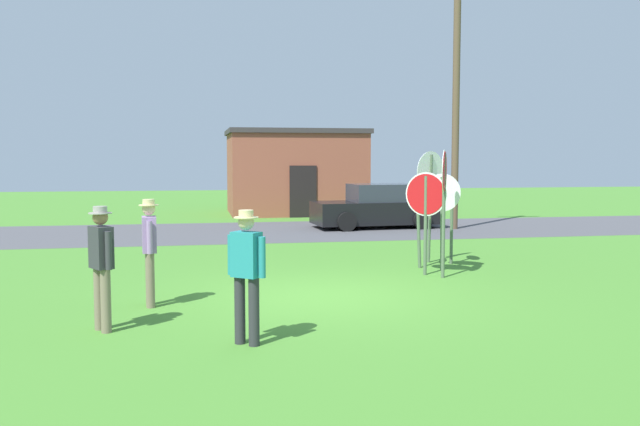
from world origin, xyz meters
name	(u,v)px	position (x,y,z in m)	size (l,w,h in m)	color
ground_plane	(320,297)	(0.00, 0.00, 0.00)	(80.00, 80.00, 0.00)	#47842D
street_asphalt	(260,231)	(0.00, 10.66, 0.00)	(60.00, 6.40, 0.01)	#4C4C51
building_background	(295,172)	(2.22, 17.80, 1.81)	(5.84, 4.60, 3.61)	brown
utility_pole	(456,95)	(6.54, 10.23, 4.50)	(1.80, 0.24, 8.62)	brown
parked_car_on_street	(378,208)	(4.11, 11.13, 0.69)	(4.42, 2.25, 1.51)	black
stop_sign_nearest	(444,189)	(2.77, 1.38, 1.78)	(0.39, 0.78, 2.56)	#51664C
stop_sign_low_front	(430,185)	(3.18, 3.33, 1.78)	(0.79, 0.46, 2.55)	#51664C
stop_sign_rear_left	(418,210)	(2.68, 2.66, 1.27)	(0.25, 0.60, 1.90)	#51664C
stop_sign_far_back	(442,204)	(3.06, 2.25, 1.41)	(0.64, 0.54, 2.07)	#51664C
stop_sign_leaning_left	(426,205)	(2.52, 1.76, 1.45)	(0.66, 0.62, 2.11)	#51664C
stop_sign_leaning_right	(452,208)	(3.59, 3.03, 1.28)	(0.07, 0.64, 1.92)	#51664C
person_holding_notes	(101,261)	(-3.39, -1.74, 0.98)	(0.37, 0.50, 1.74)	#7A6B56
person_on_left	(149,246)	(-2.84, -0.24, 0.98)	(0.32, 0.57, 1.74)	#7A6B56
person_near_signs	(247,269)	(-1.48, -2.79, 0.98)	(0.46, 0.40, 1.74)	#2D2D33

